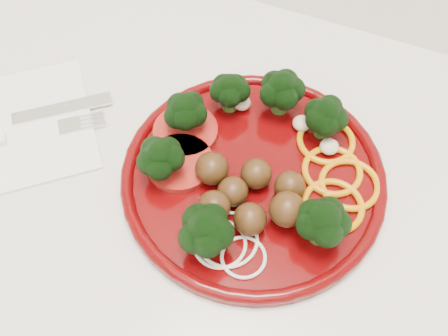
% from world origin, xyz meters
% --- Properties ---
extents(plate, '(0.29, 0.29, 0.07)m').
position_xyz_m(plate, '(-0.17, 1.72, 0.92)').
color(plate, '#470304').
rests_on(plate, counter).
extents(napkin, '(0.25, 0.25, 0.00)m').
position_xyz_m(napkin, '(-0.45, 1.67, 0.90)').
color(napkin, white).
rests_on(napkin, counter).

